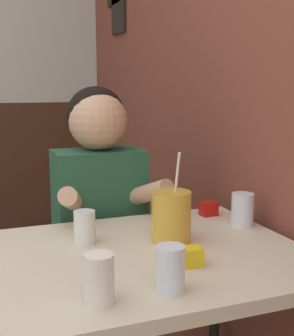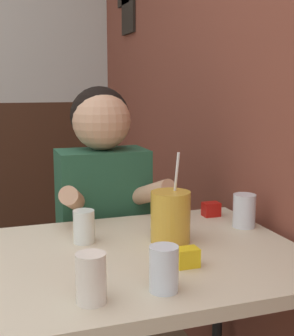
% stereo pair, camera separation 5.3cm
% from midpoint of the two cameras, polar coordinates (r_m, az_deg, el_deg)
% --- Properties ---
extents(brick_wall_right, '(0.08, 4.69, 2.70)m').
position_cam_midpoint_polar(brick_wall_right, '(2.36, 4.72, 13.05)').
color(brick_wall_right, brown).
rests_on(brick_wall_right, ground_plane).
extents(main_table, '(0.89, 0.74, 0.76)m').
position_cam_midpoint_polar(main_table, '(1.38, 1.14, -13.33)').
color(main_table, beige).
rests_on(main_table, ground_plane).
extents(person_seated, '(0.42, 0.42, 1.22)m').
position_cam_midpoint_polar(person_seated, '(1.85, -4.53, -7.70)').
color(person_seated, '#235138').
rests_on(person_seated, ground_plane).
extents(cocktail_pitcher, '(0.12, 0.12, 0.27)m').
position_cam_midpoint_polar(cocktail_pitcher, '(1.41, 3.96, -5.94)').
color(cocktail_pitcher, gold).
rests_on(cocktail_pitcher, main_table).
extents(glass_near_pitcher, '(0.08, 0.08, 0.11)m').
position_cam_midpoint_polar(glass_near_pitcher, '(1.60, 12.69, -5.10)').
color(glass_near_pitcher, silver).
rests_on(glass_near_pitcher, main_table).
extents(glass_center, '(0.06, 0.06, 0.10)m').
position_cam_midpoint_polar(glass_center, '(1.42, -6.64, -7.10)').
color(glass_center, silver).
rests_on(glass_center, main_table).
extents(glass_far_side, '(0.07, 0.07, 0.11)m').
position_cam_midpoint_polar(glass_far_side, '(1.04, -5.36, -13.24)').
color(glass_far_side, silver).
rests_on(glass_far_side, main_table).
extents(glass_by_brick, '(0.07, 0.07, 0.11)m').
position_cam_midpoint_polar(glass_by_brick, '(1.09, 3.48, -12.17)').
color(glass_by_brick, silver).
rests_on(glass_by_brick, main_table).
extents(condiment_ketchup, '(0.06, 0.04, 0.05)m').
position_cam_midpoint_polar(condiment_ketchup, '(1.71, 8.70, -5.00)').
color(condiment_ketchup, '#B7140F').
rests_on(condiment_ketchup, main_table).
extents(condiment_mustard, '(0.06, 0.04, 0.05)m').
position_cam_midpoint_polar(condiment_mustard, '(1.25, 6.12, -10.78)').
color(condiment_mustard, yellow).
rests_on(condiment_mustard, main_table).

